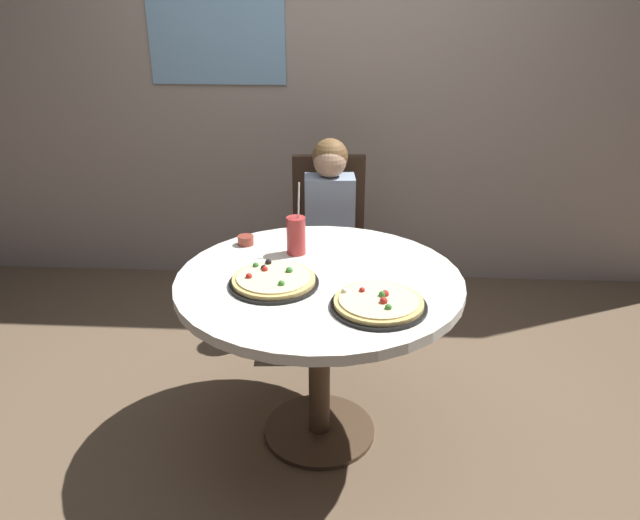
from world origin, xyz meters
TOP-DOWN VIEW (x-y plane):
  - ground_plane at (0.00, 0.00)m, footprint 8.00×8.00m
  - wall_with_window at (-0.00, 1.67)m, footprint 5.20×0.14m
  - dining_table at (0.00, 0.00)m, footprint 1.12×1.12m
  - chair_wooden at (-0.01, 1.02)m, footprint 0.43×0.43m
  - diner_child at (0.01, 0.84)m, footprint 0.28×0.42m
  - pizza_veggie at (-0.17, -0.07)m, footprint 0.34×0.34m
  - pizza_cheese at (0.22, -0.23)m, footprint 0.34×0.34m
  - soda_cup at (-0.11, 0.23)m, footprint 0.08×0.08m
  - sauce_bowl at (-0.34, 0.31)m, footprint 0.07×0.07m

SIDE VIEW (x-z plane):
  - ground_plane at x=0.00m, z-range 0.00..0.00m
  - diner_child at x=0.01m, z-range -0.06..1.02m
  - chair_wooden at x=-0.01m, z-range 0.06..1.01m
  - dining_table at x=0.00m, z-range 0.27..1.02m
  - pizza_cheese at x=0.22m, z-range 0.74..0.79m
  - pizza_veggie at x=-0.17m, z-range 0.74..0.79m
  - sauce_bowl at x=-0.34m, z-range 0.75..0.79m
  - soda_cup at x=-0.11m, z-range 0.68..0.99m
  - wall_with_window at x=0.00m, z-range 0.00..2.90m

